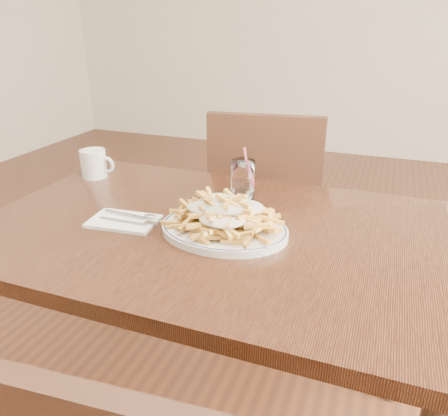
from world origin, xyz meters
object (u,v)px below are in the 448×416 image
at_px(fries_plate, 224,229).
at_px(loaded_fries, 224,210).
at_px(water_glass, 243,181).
at_px(table, 208,251).
at_px(chair_far, 266,207).
at_px(coffee_mug, 94,164).

xyz_separation_m(fries_plate, loaded_fries, (0.00, 0.00, 0.05)).
xyz_separation_m(loaded_fries, water_glass, (-0.03, 0.25, -0.01)).
relative_size(table, chair_far, 1.28).
relative_size(table, coffee_mug, 9.91).
bearing_deg(fries_plate, water_glass, 97.86).
distance_m(loaded_fries, water_glass, 0.25).
xyz_separation_m(table, water_glass, (0.02, 0.22, 0.13)).
distance_m(table, water_glass, 0.26).
relative_size(loaded_fries, coffee_mug, 2.53).
distance_m(chair_far, fries_plate, 0.74).
bearing_deg(table, loaded_fries, -28.14).
height_order(loaded_fries, coffee_mug, loaded_fries).
height_order(fries_plate, loaded_fries, loaded_fries).
relative_size(chair_far, fries_plate, 2.48).
bearing_deg(fries_plate, chair_far, 96.31).
height_order(chair_far, fries_plate, chair_far).
bearing_deg(chair_far, water_glass, -84.56).
bearing_deg(water_glass, coffee_mug, -179.85).
distance_m(table, chair_far, 0.68).
xyz_separation_m(chair_far, fries_plate, (0.08, -0.70, 0.23)).
xyz_separation_m(chair_far, water_glass, (0.04, -0.45, 0.27)).
height_order(table, fries_plate, fries_plate).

